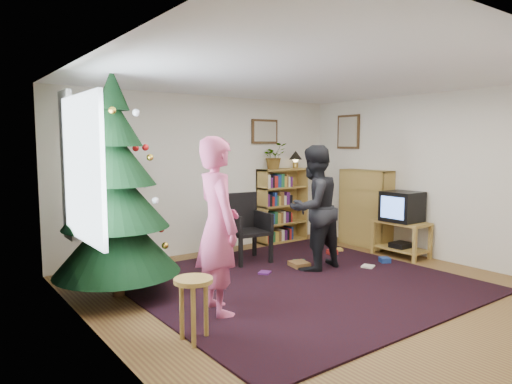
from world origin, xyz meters
TOP-DOWN VIEW (x-y plane):
  - floor at (0.00, 0.00)m, footprint 5.00×5.00m
  - ceiling at (0.00, 0.00)m, footprint 5.00×5.00m
  - wall_back at (0.00, 2.50)m, footprint 5.00×0.02m
  - wall_left at (-2.50, 0.00)m, footprint 0.02×5.00m
  - wall_right at (2.50, 0.00)m, footprint 0.02×5.00m
  - rug at (0.00, 0.30)m, footprint 3.80×3.60m
  - window_pane at (-2.47, 0.60)m, footprint 0.04×1.20m
  - curtain at (-2.43, 1.30)m, footprint 0.06×0.35m
  - picture_back at (1.15, 2.48)m, footprint 0.55×0.03m
  - picture_right at (2.48, 1.75)m, footprint 0.03×0.50m
  - christmas_tree at (-1.96, 1.17)m, footprint 1.41×1.41m
  - bookshelf_back at (1.45, 2.34)m, footprint 0.95×0.30m
  - bookshelf_right at (2.34, 1.21)m, footprint 0.30×0.95m
  - tv_stand at (2.22, 0.39)m, footprint 0.45×0.82m
  - crt_tv at (2.22, 0.39)m, footprint 0.49×0.53m
  - armchair at (0.09, 1.61)m, footprint 0.62×0.62m
  - stool at (-1.86, -0.42)m, footprint 0.34×0.34m
  - person_standing at (-1.32, 0.04)m, footprint 0.55×0.73m
  - person_by_chair at (0.60, 0.65)m, footprint 0.88×0.71m
  - potted_plant at (1.25, 2.34)m, footprint 0.44×0.39m
  - table_lamp at (1.75, 2.34)m, footprint 0.24×0.24m
  - floor_clutter at (1.00, 0.76)m, footprint 1.96×1.15m

SIDE VIEW (x-z plane):
  - floor at x=0.00m, z-range 0.00..0.00m
  - rug at x=0.00m, z-range 0.00..0.02m
  - floor_clutter at x=1.00m, z-range 0.00..0.08m
  - tv_stand at x=2.22m, z-range 0.04..0.59m
  - stool at x=-1.86m, z-range 0.16..0.73m
  - armchair at x=0.09m, z-range 0.04..1.05m
  - bookshelf_back at x=1.45m, z-range 0.01..1.31m
  - bookshelf_right at x=2.34m, z-range 0.01..1.31m
  - crt_tv at x=2.22m, z-range 0.55..1.01m
  - person_by_chair at x=0.60m, z-range 0.00..1.72m
  - person_standing at x=-1.32m, z-range 0.00..1.81m
  - christmas_tree at x=-1.96m, z-range -0.21..2.35m
  - wall_back at x=0.00m, z-range 0.00..2.50m
  - wall_left at x=-2.50m, z-range 0.00..2.50m
  - wall_right at x=2.50m, z-range 0.00..2.50m
  - window_pane at x=-2.47m, z-range 0.80..2.20m
  - curtain at x=-2.43m, z-range 0.70..2.30m
  - table_lamp at x=1.75m, z-range 1.36..1.67m
  - potted_plant at x=1.25m, z-range 1.30..1.75m
  - picture_back at x=1.15m, z-range 1.74..2.16m
  - picture_right at x=2.48m, z-range 1.65..2.25m
  - ceiling at x=0.00m, z-range 2.50..2.50m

